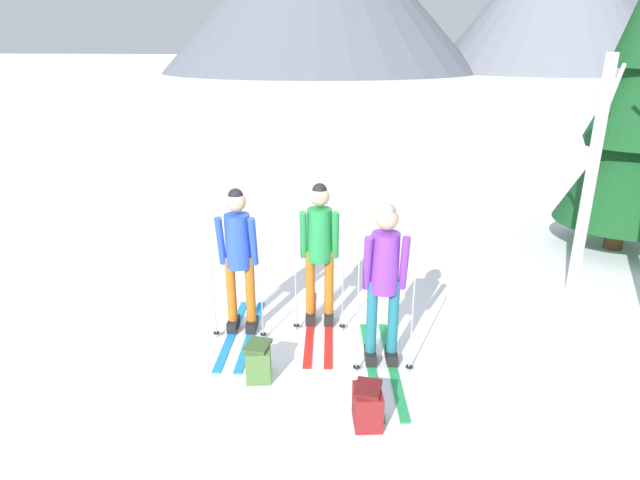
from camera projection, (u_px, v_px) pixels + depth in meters
ground_plane at (298, 331)px, 6.28m from camera, size 400.00×400.00×0.00m
skier_in_blue at (239, 256)px, 5.97m from camera, size 0.61×1.62×1.72m
skier_in_green at (320, 247)px, 6.15m from camera, size 0.67×1.81×1.73m
skier_in_purple at (384, 277)px, 5.34m from camera, size 0.72×1.80×1.75m
pine_tree_near at (639, 112)px, 8.11m from camera, size 1.99×1.99×4.82m
birch_tree_slender at (591, 177)px, 6.79m from camera, size 0.58×0.64×3.08m
backpack_on_snow_front at (259, 361)px, 5.35m from camera, size 0.32×0.38×0.38m
backpack_on_snow_beside at (367, 405)px, 4.69m from camera, size 0.32×0.37×0.38m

